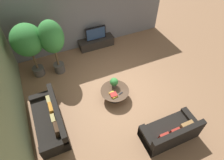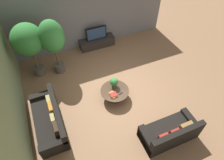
{
  "view_description": "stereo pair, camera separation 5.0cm",
  "coord_description": "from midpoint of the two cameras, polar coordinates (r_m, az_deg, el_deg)",
  "views": [
    {
      "loc": [
        -1.99,
        -4.22,
        5.91
      ],
      "look_at": [
        -0.05,
        0.22,
        0.55
      ],
      "focal_mm": 32.0,
      "sensor_mm": 36.0,
      "label": 1
    },
    {
      "loc": [
        -1.95,
        -4.24,
        5.91
      ],
      "look_at": [
        -0.05,
        0.22,
        0.55
      ],
      "focal_mm": 32.0,
      "sensor_mm": 36.0,
      "label": 2
    }
  ],
  "objects": [
    {
      "name": "ground_plane",
      "position": [
        7.53,
        0.87,
        -3.86
      ],
      "size": [
        24.0,
        24.0,
        0.0
      ],
      "primitive_type": "plane",
      "color": "#8C6647"
    },
    {
      "name": "remote_black",
      "position": [
        7.01,
        2.3,
        -3.82
      ],
      "size": [
        0.16,
        0.09,
        0.02
      ],
      "primitive_type": "cube",
      "rotation": [
        0.0,
        0.0,
        -1.22
      ],
      "color": "black",
      "rests_on": "coffee_table"
    },
    {
      "name": "couch_near_entry",
      "position": [
        6.58,
        16.11,
        -14.13
      ],
      "size": [
        1.75,
        0.84,
        0.84
      ],
      "rotation": [
        0.0,
        0.0,
        3.14
      ],
      "color": "black",
      "rests_on": "ground"
    },
    {
      "name": "media_console",
      "position": [
        9.44,
        -4.67,
        10.63
      ],
      "size": [
        1.62,
        0.5,
        0.42
      ],
      "color": "#2D2823",
      "rests_on": "ground"
    },
    {
      "name": "coffee_table",
      "position": [
        7.19,
        0.6,
        -3.6
      ],
      "size": [
        1.02,
        1.02,
        0.4
      ],
      "color": "black",
      "rests_on": "ground"
    },
    {
      "name": "book_stack",
      "position": [
        6.94,
        0.19,
        -4.19
      ],
      "size": [
        0.25,
        0.32,
        0.07
      ],
      "color": "gold",
      "rests_on": "coffee_table"
    },
    {
      "name": "couch_by_wall",
      "position": [
        6.83,
        -17.45,
        -11.01
      ],
      "size": [
        0.84,
        2.14,
        0.84
      ],
      "rotation": [
        0.0,
        0.0,
        -1.57
      ],
      "color": "black",
      "rests_on": "ground"
    },
    {
      "name": "back_wall_stone",
      "position": [
        8.91,
        -8.05,
        17.75
      ],
      "size": [
        7.4,
        0.12,
        3.0
      ],
      "primitive_type": "cube",
      "color": "slate",
      "rests_on": "ground"
    },
    {
      "name": "side_wall_left",
      "position": [
        6.38,
        -27.62,
        -2.96
      ],
      "size": [
        0.12,
        7.4,
        3.0
      ],
      "primitive_type": "cube",
      "color": "gray",
      "rests_on": "ground"
    },
    {
      "name": "potted_plant_tabletop",
      "position": [
        7.07,
        0.38,
        -0.62
      ],
      "size": [
        0.3,
        0.3,
        0.38
      ],
      "color": "#514C47",
      "rests_on": "coffee_table"
    },
    {
      "name": "television",
      "position": [
        9.14,
        -4.86,
        13.12
      ],
      "size": [
        0.93,
        0.13,
        0.61
      ],
      "color": "black",
      "rests_on": "media_console"
    },
    {
      "name": "potted_palm_corner",
      "position": [
        7.59,
        -17.03,
        11.09
      ],
      "size": [
        0.91,
        0.91,
        2.35
      ],
      "color": "#514C47",
      "rests_on": "ground"
    },
    {
      "name": "potted_palm_tall",
      "position": [
        7.73,
        -23.16,
        10.06
      ],
      "size": [
        1.13,
        1.13,
        2.28
      ],
      "color": "#514C47",
      "rests_on": "ground"
    }
  ]
}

